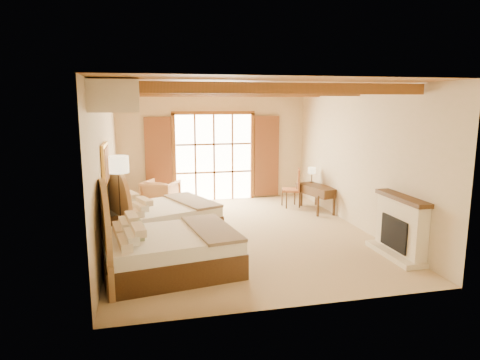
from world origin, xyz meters
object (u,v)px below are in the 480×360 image
object	(u,v)px
bed_far	(155,216)
desk	(317,197)
bed_near	(160,247)
nightstand	(123,236)
armchair	(161,195)

from	to	relation	value
bed_far	desk	xyz separation A→B (m)	(4.28, 1.21, -0.07)
bed_near	nightstand	bearing A→B (deg)	111.14
bed_near	desk	bearing A→B (deg)	29.32
bed_far	armchair	bearing A→B (deg)	62.75
bed_far	desk	bearing A→B (deg)	-5.93
desk	armchair	bearing A→B (deg)	149.45
bed_near	desk	world-z (taller)	bed_near
armchair	desk	xyz separation A→B (m)	(4.06, -1.09, -0.04)
bed_near	bed_far	size ratio (longest dim) A/B	0.90
bed_far	armchair	size ratio (longest dim) A/B	3.13
nightstand	desk	xyz separation A→B (m)	(4.93, 2.20, 0.03)
bed_near	bed_far	distance (m)	2.14
desk	nightstand	bearing A→B (deg)	-171.48
bed_far	desk	distance (m)	4.45
armchair	desk	world-z (taller)	armchair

